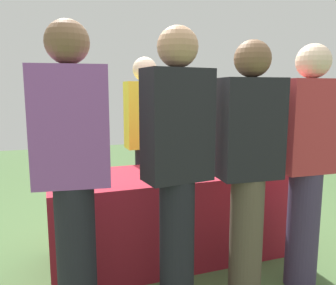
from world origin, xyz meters
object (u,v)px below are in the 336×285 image
wine_glass_4 (223,160)px  guest_3 (307,160)px  wine_glass_2 (191,162)px  wine_bottle_0 (73,160)px  guest_1 (177,164)px  menu_board (198,172)px  wine_bottle_3 (224,154)px  wine_glass_0 (95,167)px  wine_glass_3 (205,162)px  server_pouring (145,138)px  guest_2 (249,164)px  wine_bottle_2 (204,154)px  guest_0 (73,169)px  wine_bottle_1 (163,155)px  ice_bucket (235,152)px  wine_glass_1 (160,166)px

wine_glass_4 → guest_3: 0.68m
wine_glass_2 → guest_3: size_ratio=0.08×
wine_bottle_0 → wine_glass_4: bearing=-13.7°
guest_3 → guest_1: bearing=-177.4°
wine_bottle_0 → menu_board: 1.79m
wine_bottle_0 → wine_bottle_3: (1.30, -0.08, -0.01)m
wine_glass_0 → wine_glass_3: wine_glass_0 is taller
server_pouring → guest_3: bearing=119.3°
guest_2 → wine_bottle_0: bearing=143.4°
wine_bottle_0 → server_pouring: 0.83m
wine_bottle_2 → wine_glass_3: bearing=-114.1°
wine_bottle_3 → guest_0: bearing=-151.9°
wine_bottle_0 → wine_bottle_1: wine_bottle_0 is taller
ice_bucket → guest_3: bearing=-88.3°
server_pouring → guest_1: (-0.17, -1.30, 0.02)m
server_pouring → wine_glass_2: bearing=103.7°
ice_bucket → wine_bottle_1: bearing=-178.6°
ice_bucket → guest_1: bearing=-136.1°
wine_glass_2 → guest_0: guest_0 is taller
server_pouring → wine_glass_0: bearing=46.7°
wine_bottle_1 → guest_0: bearing=-135.2°
wine_bottle_1 → wine_glass_4: bearing=-33.5°
wine_bottle_2 → guest_3: size_ratio=0.18×
ice_bucket → guest_0: size_ratio=0.11×
wine_bottle_2 → guest_1: (-0.59, -0.86, 0.13)m
wine_bottle_0 → wine_glass_3: wine_bottle_0 is taller
menu_board → wine_glass_1: bearing=-111.9°
wine_glass_1 → guest_2: guest_2 is taller
wine_bottle_3 → menu_board: bearing=78.9°
server_pouring → guest_3: server_pouring is taller
menu_board → wine_bottle_0: bearing=-134.9°
wine_bottle_0 → wine_glass_0: (0.14, -0.22, -0.02)m
wine_bottle_1 → wine_glass_0: 0.64m
menu_board → wine_glass_3: bearing=-98.0°
wine_bottle_0 → guest_3: bearing=-30.6°
guest_0 → guest_3: guest_0 is taller
wine_bottle_1 → guest_0: guest_0 is taller
wine_glass_2 → ice_bucket: size_ratio=0.74×
ice_bucket → guest_0: guest_0 is taller
ice_bucket → guest_3: (0.03, -0.89, 0.10)m
wine_bottle_0 → wine_bottle_1: (0.75, -0.00, -0.01)m
wine_glass_1 → guest_1: guest_1 is taller
wine_glass_0 → guest_2: size_ratio=0.09×
wine_glass_0 → menu_board: size_ratio=0.17×
ice_bucket → wine_bottle_2: bearing=-175.0°
guest_1 → wine_glass_3: bearing=44.2°
ice_bucket → server_pouring: bearing=151.8°
wine_glass_2 → guest_2: (0.12, -0.63, 0.10)m
wine_bottle_3 → menu_board: (0.19, 0.97, -0.42)m
wine_bottle_0 → guest_3: (1.49, -0.88, 0.08)m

